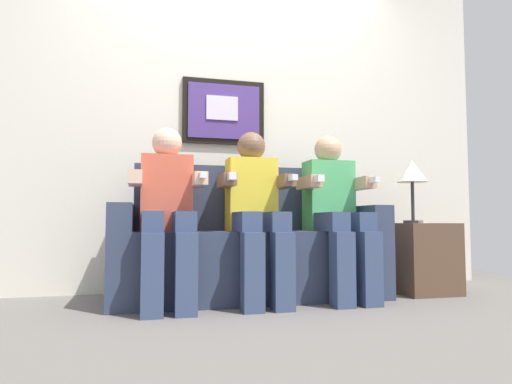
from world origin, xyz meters
name	(u,v)px	position (x,y,z in m)	size (l,w,h in m)	color
ground_plane	(262,308)	(0.00, 0.00, 0.00)	(5.45, 5.45, 0.00)	#66605B
back_wall_assembly	(236,120)	(0.00, 0.76, 1.30)	(4.20, 0.10, 2.60)	silver
couch	(250,251)	(0.00, 0.33, 0.31)	(1.80, 0.58, 0.90)	#333D56
person_on_left	(167,206)	(-0.55, 0.16, 0.61)	(0.46, 0.56, 1.11)	#D8593F
person_in_middle	(256,207)	(0.00, 0.16, 0.61)	(0.46, 0.56, 1.11)	yellow
person_on_right	(336,207)	(0.56, 0.16, 0.61)	(0.46, 0.56, 1.11)	#4CB266
side_table_right	(422,258)	(1.25, 0.22, 0.25)	(0.40, 0.40, 0.50)	brown
table_lamp	(412,174)	(1.21, 0.26, 0.86)	(0.22, 0.22, 0.46)	#333338
spare_remote_on_table	(420,222)	(1.22, 0.19, 0.51)	(0.04, 0.13, 0.02)	white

